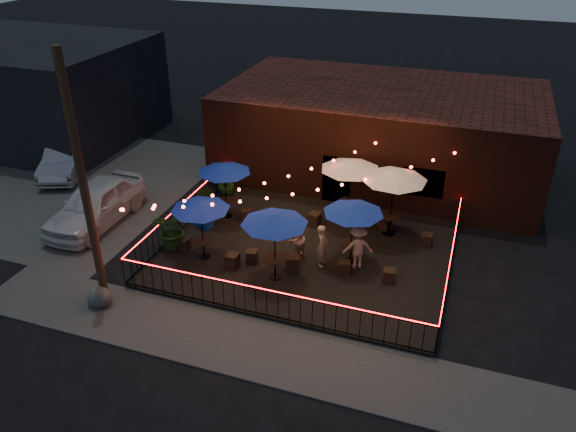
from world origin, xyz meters
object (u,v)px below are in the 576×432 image
Objects in this scene: cafe_table_5 at (394,176)px; utility_pole at (84,186)px; boulder at (99,297)px; cafe_table_1 at (224,169)px; cafe_table_0 at (200,206)px; cafe_table_2 at (274,220)px; cafe_table_4 at (353,209)px; cooler at (204,216)px; cafe_table_3 at (350,166)px.

utility_pole is at bearing -139.82° from cafe_table_5.
utility_pole is 10.56m from cafe_table_5.
cafe_table_1 is at bearing 77.26° from boulder.
cafe_table_5 is at bearing 32.63° from cafe_table_0.
cafe_table_0 is 2.83m from cafe_table_2.
cafe_table_2 reaches higher than cafe_table_4.
cooler is at bearing 116.44° from cafe_table_0.
cafe_table_4 is at bearing -111.67° from cafe_table_5.
cafe_table_0 is 2.79× the size of boulder.
cafe_table_5 is (6.40, 0.77, 0.36)m from cafe_table_1.
cafe_table_0 is at bearing -163.90° from cafe_table_4.
cafe_table_4 reaches higher than boulder.
utility_pole is 3.51× the size of cafe_table_4.
cafe_table_0 is 2.78× the size of cooler.
cafe_table_3 reaches higher than cafe_table_2.
boulder is at bearing -137.51° from cafe_table_5.
cafe_table_2 is at bearing -45.20° from cafe_table_1.
cafe_table_1 is 0.75× the size of cafe_table_5.
cafe_table_2 reaches higher than cooler.
cafe_table_3 is 3.04m from cafe_table_4.
cafe_table_4 reaches higher than cafe_table_1.
cafe_table_1 is 0.82× the size of cafe_table_2.
cafe_table_0 is 5.18m from cafe_table_4.
utility_pole reaches higher than cafe_table_5.
cafe_table_4 is at bearing 16.10° from cafe_table_0.
cafe_table_1 is 4.69m from cafe_table_2.
cafe_table_5 is 3.50× the size of cooler.
cafe_table_1 is at bearing 75.02° from utility_pole.
cafe_table_1 is 5.69m from cafe_table_4.
cafe_table_0 is at bearing 173.54° from cafe_table_2.
cafe_table_3 is 3.03× the size of boulder.
cafe_table_3 is at bearing 161.92° from cafe_table_5.
cafe_table_2 reaches higher than cafe_table_0.
cafe_table_5 reaches higher than boulder.
cafe_table_4 reaches higher than cooler.
utility_pole reaches higher than boulder.
cooler reaches higher than boulder.
utility_pole is 3.69m from boulder.
cooler is at bearing 79.79° from boulder.
cafe_table_3 is (1.34, 4.67, 0.11)m from cafe_table_2.
cafe_table_3 is 1.14× the size of cafe_table_4.
boulder is (-6.09, -7.76, -2.14)m from cafe_table_3.
cafe_table_0 is at bearing 60.31° from boulder.
cafe_table_0 is 1.05× the size of cafe_table_4.
cafe_table_5 reaches higher than cooler.
utility_pole reaches higher than cafe_table_2.
cafe_table_2 is 6.02m from boulder.
cafe_table_1 is (1.60, 5.98, -1.78)m from utility_pole.
cafe_table_5 is at bearing 31.28° from cooler.
boulder is at bearing -102.74° from cafe_table_1.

